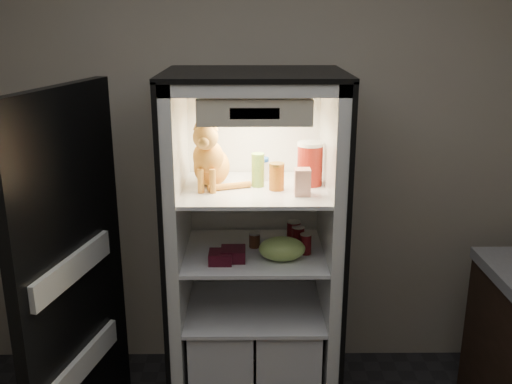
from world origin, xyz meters
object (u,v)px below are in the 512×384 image
(soda_can_a, at_px, (294,233))
(berry_box_left, at_px, (220,257))
(tabby_cat, at_px, (210,160))
(grape_bag, at_px, (282,249))
(soda_can_c, at_px, (306,244))
(berry_box_right, at_px, (233,254))
(pepper_jar, at_px, (310,164))
(soda_can_b, at_px, (298,238))
(salsa_jar, at_px, (277,176))
(condiment_jar, at_px, (255,240))
(mayo_tub, at_px, (261,169))
(parmesan_shaker, at_px, (258,170))
(cream_carton, at_px, (302,182))
(refrigerator, at_px, (254,271))

(soda_can_a, bearing_deg, berry_box_left, -149.63)
(tabby_cat, relative_size, grape_bag, 1.58)
(soda_can_c, bearing_deg, berry_box_right, -168.63)
(grape_bag, relative_size, berry_box_right, 1.92)
(berry_box_right, bearing_deg, pepper_jar, 22.96)
(pepper_jar, distance_m, soda_can_b, 0.40)
(salsa_jar, bearing_deg, pepper_jar, 26.78)
(tabby_cat, relative_size, soda_can_b, 2.98)
(tabby_cat, distance_m, pepper_jar, 0.51)
(grape_bag, bearing_deg, condiment_jar, 129.57)
(mayo_tub, height_order, salsa_jar, salsa_jar)
(soda_can_c, distance_m, condiment_jar, 0.28)
(parmesan_shaker, bearing_deg, soda_can_b, -0.58)
(pepper_jar, bearing_deg, soda_can_c, -102.44)
(salsa_jar, relative_size, grape_bag, 0.58)
(soda_can_c, height_order, berry_box_right, soda_can_c)
(mayo_tub, bearing_deg, soda_can_c, -38.13)
(soda_can_c, relative_size, grape_bag, 0.46)
(parmesan_shaker, bearing_deg, condiment_jar, 122.05)
(salsa_jar, height_order, condiment_jar, salsa_jar)
(pepper_jar, distance_m, berry_box_left, 0.66)
(pepper_jar, distance_m, berry_box_right, 0.61)
(condiment_jar, relative_size, grape_bag, 0.35)
(mayo_tub, xyz_separation_m, cream_carton, (0.20, -0.27, 0.00))
(tabby_cat, bearing_deg, mayo_tub, 31.73)
(parmesan_shaker, bearing_deg, pepper_jar, 5.67)
(parmesan_shaker, relative_size, berry_box_right, 1.40)
(mayo_tub, relative_size, berry_box_left, 1.05)
(pepper_jar, bearing_deg, berry_box_right, -157.04)
(tabby_cat, height_order, cream_carton, tabby_cat)
(soda_can_a, distance_m, berry_box_right, 0.38)
(soda_can_a, xyz_separation_m, soda_can_c, (0.05, -0.12, -0.01))
(berry_box_right, bearing_deg, mayo_tub, 60.94)
(mayo_tub, relative_size, grape_bag, 0.51)
(condiment_jar, xyz_separation_m, grape_bag, (0.14, -0.17, 0.02))
(cream_carton, relative_size, berry_box_left, 1.14)
(salsa_jar, xyz_separation_m, soda_can_c, (0.16, -0.00, -0.36))
(condiment_jar, bearing_deg, soda_can_a, 6.25)
(salsa_jar, bearing_deg, refrigerator, 137.39)
(tabby_cat, relative_size, soda_can_a, 2.75)
(mayo_tub, xyz_separation_m, condiment_jar, (-0.03, -0.09, -0.37))
(refrigerator, bearing_deg, berry_box_left, -128.59)
(condiment_jar, bearing_deg, parmesan_shaker, -57.95)
(pepper_jar, bearing_deg, soda_can_b, -152.59)
(soda_can_b, bearing_deg, soda_can_a, 109.92)
(tabby_cat, bearing_deg, refrigerator, 18.40)
(soda_can_b, bearing_deg, pepper_jar, 27.41)
(tabby_cat, height_order, soda_can_b, tabby_cat)
(soda_can_b, bearing_deg, berry_box_left, -156.85)
(refrigerator, bearing_deg, cream_carton, -39.56)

